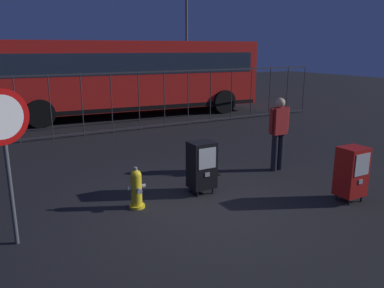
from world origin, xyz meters
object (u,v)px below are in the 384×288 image
(newspaper_box_primary, at_px, (352,171))
(traffic_cone, at_px, (210,164))
(fire_hydrant, at_px, (136,189))
(bus_near, at_px, (131,74))
(bus_far, at_px, (143,68))
(newspaper_box_secondary, at_px, (202,165))
(street_light_near_left, at_px, (187,27))
(pedestrian, at_px, (279,130))
(stop_sign, at_px, (4,136))

(newspaper_box_primary, xyz_separation_m, traffic_cone, (-1.46, 2.51, -0.31))
(fire_hydrant, distance_m, bus_near, 9.81)
(bus_far, bearing_deg, traffic_cone, -112.59)
(fire_hydrant, bearing_deg, newspaper_box_secondary, 1.89)
(fire_hydrant, xyz_separation_m, newspaper_box_primary, (3.52, -1.62, 0.22))
(newspaper_box_secondary, height_order, street_light_near_left, street_light_near_left)
(traffic_cone, height_order, bus_near, bus_near)
(newspaper_box_primary, height_order, bus_far, bus_far)
(pedestrian, bearing_deg, fire_hydrant, -173.06)
(newspaper_box_primary, distance_m, street_light_near_left, 16.89)
(fire_hydrant, relative_size, stop_sign, 0.33)
(newspaper_box_primary, xyz_separation_m, bus_near, (-0.17, 10.73, 1.14))
(bus_near, distance_m, street_light_near_left, 7.61)
(fire_hydrant, height_order, stop_sign, stop_sign)
(newspaper_box_primary, distance_m, bus_far, 15.01)
(newspaper_box_primary, distance_m, bus_near, 10.80)
(stop_sign, relative_size, traffic_cone, 4.21)
(pedestrian, distance_m, bus_far, 12.95)
(street_light_near_left, bearing_deg, newspaper_box_secondary, -117.32)
(pedestrian, relative_size, bus_near, 0.16)
(newspaper_box_primary, xyz_separation_m, pedestrian, (0.07, 2.05, 0.38))
(traffic_cone, xyz_separation_m, bus_far, (3.46, 12.33, 1.45))
(pedestrian, distance_m, bus_near, 8.72)
(street_light_near_left, bearing_deg, bus_near, -136.48)
(traffic_cone, bearing_deg, bus_near, 81.07)
(bus_near, bearing_deg, stop_sign, -114.57)
(stop_sign, relative_size, street_light_near_left, 0.33)
(stop_sign, height_order, street_light_near_left, street_light_near_left)
(stop_sign, bearing_deg, street_light_near_left, 53.83)
(stop_sign, height_order, traffic_cone, stop_sign)
(bus_far, distance_m, street_light_near_left, 3.92)
(stop_sign, bearing_deg, bus_near, 60.71)
(fire_hydrant, xyz_separation_m, bus_far, (5.52, 13.22, 1.36))
(fire_hydrant, bearing_deg, bus_far, 67.34)
(newspaper_box_secondary, xyz_separation_m, traffic_cone, (0.70, 0.85, -0.31))
(newspaper_box_secondary, relative_size, stop_sign, 0.46)
(pedestrian, relative_size, bus_far, 0.16)
(traffic_cone, bearing_deg, newspaper_box_secondary, -129.64)
(newspaper_box_primary, relative_size, pedestrian, 0.61)
(newspaper_box_secondary, distance_m, traffic_cone, 1.15)
(fire_hydrant, xyz_separation_m, stop_sign, (-1.98, -0.37, 1.25))
(fire_hydrant, relative_size, pedestrian, 0.45)
(newspaper_box_primary, height_order, traffic_cone, newspaper_box_primary)
(stop_sign, distance_m, bus_near, 10.88)
(pedestrian, height_order, bus_far, bus_far)
(newspaper_box_secondary, xyz_separation_m, street_light_near_left, (7.28, 14.09, 3.34))
(bus_near, relative_size, bus_far, 0.99)
(fire_hydrant, height_order, newspaper_box_secondary, newspaper_box_secondary)
(fire_hydrant, xyz_separation_m, bus_near, (3.34, 9.12, 1.36))
(newspaper_box_primary, height_order, bus_near, bus_near)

